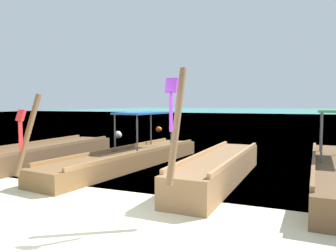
% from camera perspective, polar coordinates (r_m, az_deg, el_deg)
% --- Properties ---
extents(ground, '(120.00, 120.00, 0.00)m').
position_cam_1_polar(ground, '(5.66, -18.01, -16.95)').
color(ground, beige).
extents(sea_water, '(120.00, 120.00, 0.00)m').
position_cam_1_polar(sea_water, '(66.52, 19.40, 2.10)').
color(sea_water, '#2DB29E').
rests_on(sea_water, ground).
extents(longtail_boat_turquoise_ribbon, '(1.38, 7.16, 2.68)m').
position_cam_1_polar(longtail_boat_turquoise_ribbon, '(11.49, -22.12, -4.79)').
color(longtail_boat_turquoise_ribbon, brown).
rests_on(longtail_boat_turquoise_ribbon, ground).
extents(longtail_boat_red_ribbon, '(2.11, 7.54, 2.21)m').
position_cam_1_polar(longtail_boat_red_ribbon, '(10.41, -6.73, -5.42)').
color(longtail_boat_red_ribbon, brown).
rests_on(longtail_boat_red_ribbon, ground).
extents(longtail_boat_violet_ribbon, '(1.16, 5.97, 2.64)m').
position_cam_1_polar(longtail_boat_violet_ribbon, '(8.47, 8.93, -7.34)').
color(longtail_boat_violet_ribbon, olive).
rests_on(longtail_boat_violet_ribbon, ground).
extents(mooring_buoy_near, '(0.43, 0.43, 0.43)m').
position_cam_1_polar(mooring_buoy_near, '(18.49, -8.73, -1.55)').
color(mooring_buoy_near, white).
rests_on(mooring_buoy_near, sea_water).
extents(mooring_buoy_far, '(0.40, 0.40, 0.40)m').
position_cam_1_polar(mooring_buoy_far, '(22.20, -1.61, -0.61)').
color(mooring_buoy_far, '#EA5119').
rests_on(mooring_buoy_far, sea_water).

